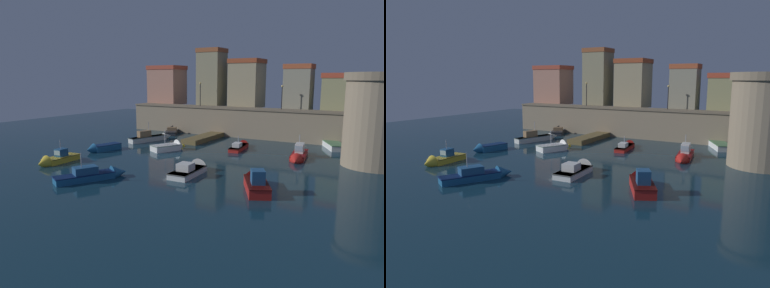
# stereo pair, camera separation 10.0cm
# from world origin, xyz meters

# --- Properties ---
(ground_plane) EXTENTS (98.55, 98.55, 0.00)m
(ground_plane) POSITION_xyz_m (0.00, 0.00, 0.00)
(ground_plane) COLOR #112D3D
(quay_wall) EXTENTS (38.37, 3.38, 4.48)m
(quay_wall) POSITION_xyz_m (0.00, 17.96, 2.25)
(quay_wall) COLOR gray
(quay_wall) RESTS_ON ground
(old_town_backdrop) EXTENTS (37.60, 5.03, 9.61)m
(old_town_backdrop) POSITION_xyz_m (-1.71, 21.61, 7.94)
(old_town_backdrop) COLOR #AE7661
(old_town_backdrop) RESTS_ON ground
(fortress_tower) EXTENTS (6.87, 6.87, 9.51)m
(fortress_tower) POSITION_xyz_m (19.58, 6.83, 4.81)
(fortress_tower) COLOR gray
(fortress_tower) RESTS_ON ground
(pier_dock) EXTENTS (2.35, 8.94, 0.70)m
(pier_dock) POSITION_xyz_m (-3.05, 11.95, 0.33)
(pier_dock) COLOR brown
(pier_dock) RESTS_ON ground
(quay_lamp_0) EXTENTS (0.32, 0.32, 3.83)m
(quay_lamp_0) POSITION_xyz_m (-6.99, 17.96, 6.99)
(quay_lamp_0) COLOR black
(quay_lamp_0) RESTS_ON quay_wall
(quay_lamp_1) EXTENTS (0.32, 0.32, 3.50)m
(quay_lamp_1) POSITION_xyz_m (6.48, 17.96, 6.80)
(quay_lamp_1) COLOR black
(quay_lamp_1) RESTS_ON quay_wall
(moored_boat_0) EXTENTS (2.35, 6.78, 3.15)m
(moored_boat_0) POSITION_xyz_m (12.05, 6.35, 0.43)
(moored_boat_0) COLOR red
(moored_boat_0) RESTS_ON ground
(moored_boat_1) EXTENTS (2.11, 5.87, 1.86)m
(moored_boat_1) POSITION_xyz_m (4.86, -4.82, 0.37)
(moored_boat_1) COLOR white
(moored_boat_1) RESTS_ON ground
(moored_boat_2) EXTENTS (1.85, 5.09, 2.87)m
(moored_boat_2) POSITION_xyz_m (-9.72, -8.79, 0.41)
(moored_boat_2) COLOR gold
(moored_boat_2) RESTS_ON ground
(moored_boat_3) EXTENTS (3.51, 4.73, 3.14)m
(moored_boat_3) POSITION_xyz_m (-3.14, 3.41, 0.41)
(moored_boat_3) COLOR white
(moored_boat_3) RESTS_ON ground
(moored_boat_4) EXTENTS (3.94, 5.83, 1.68)m
(moored_boat_4) POSITION_xyz_m (-10.76, 15.46, 0.36)
(moored_boat_4) COLOR #333338
(moored_boat_4) RESTS_ON ground
(moored_boat_5) EXTENTS (2.37, 4.81, 1.40)m
(moored_boat_5) POSITION_xyz_m (-10.21, -1.46, 0.41)
(moored_boat_5) COLOR #195689
(moored_boat_5) RESTS_ON ground
(moored_boat_6) EXTENTS (2.04, 6.38, 2.18)m
(moored_boat_6) POSITION_xyz_m (4.03, 8.94, 0.32)
(moored_boat_6) COLOR red
(moored_boat_6) RESTS_ON ground
(moored_boat_7) EXTENTS (4.01, 5.69, 2.28)m
(moored_boat_7) POSITION_xyz_m (11.84, -6.59, 0.56)
(moored_boat_7) COLOR red
(moored_boat_7) RESTS_ON ground
(moored_boat_9) EXTENTS (4.24, 6.48, 2.93)m
(moored_boat_9) POSITION_xyz_m (-1.60, -11.12, 0.44)
(moored_boat_9) COLOR #195689
(moored_boat_9) RESTS_ON ground
(moored_boat_10) EXTENTS (3.34, 7.26, 3.06)m
(moored_boat_10) POSITION_xyz_m (-9.30, 7.65, 0.51)
(moored_boat_10) COLOR silver
(moored_boat_10) RESTS_ON ground
(moored_boat_11) EXTENTS (4.13, 6.18, 1.75)m
(moored_boat_11) POSITION_xyz_m (14.06, 15.75, 0.40)
(moored_boat_11) COLOR white
(moored_boat_11) RESTS_ON ground
(mooring_buoy_0) EXTENTS (0.61, 0.61, 0.61)m
(mooring_buoy_0) POSITION_xyz_m (-12.42, 6.87, 0.00)
(mooring_buoy_0) COLOR #EA4C19
(mooring_buoy_0) RESTS_ON ground
(mooring_buoy_1) EXTENTS (0.63, 0.63, 0.63)m
(mooring_buoy_1) POSITION_xyz_m (-3.12, 6.21, 0.00)
(mooring_buoy_1) COLOR yellow
(mooring_buoy_1) RESTS_ON ground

